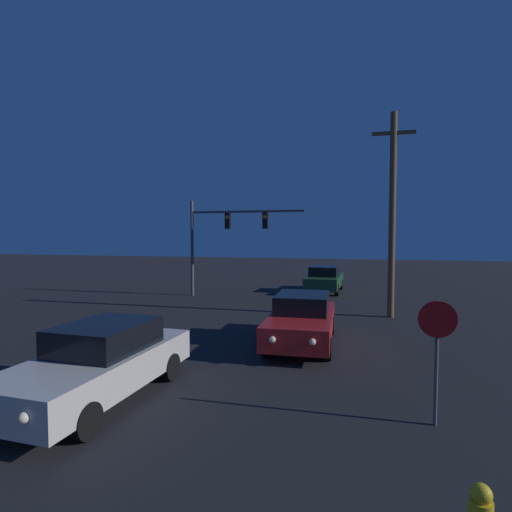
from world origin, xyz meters
name	(u,v)px	position (x,y,z in m)	size (l,w,h in m)	color
car_near	(100,362)	(-1.68, 7.45, 0.81)	(2.16, 4.93, 1.61)	beige
car_mid	(302,319)	(1.96, 12.81, 0.81)	(2.08, 4.90, 1.61)	#B21E1E
car_far	(324,279)	(1.78, 24.96, 0.81)	(2.15, 4.92, 1.61)	#1E4728
traffic_signal_mast	(223,231)	(-3.75, 21.67, 3.77)	(6.63, 0.30, 5.50)	#4C4C51
stop_sign	(437,339)	(5.08, 7.88, 1.62)	(0.68, 0.07, 2.33)	#4C4C51
utility_pole	(392,212)	(5.11, 17.95, 4.51)	(1.77, 0.28, 8.68)	brown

